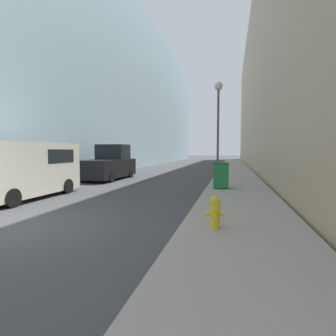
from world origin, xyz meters
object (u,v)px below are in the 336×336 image
(trash_bin, at_px, (221,175))
(pickup_truck, at_px, (109,165))
(lamppost, at_px, (218,112))
(fire_hydrant, at_px, (215,211))
(white_van, at_px, (25,168))

(trash_bin, bearing_deg, pickup_truck, 155.20)
(trash_bin, height_order, lamppost, lamppost)
(fire_hydrant, bearing_deg, white_van, 160.14)
(trash_bin, bearing_deg, white_van, -153.22)
(lamppost, bearing_deg, fire_hydrant, -87.33)
(trash_bin, xyz_separation_m, white_van, (-7.45, -3.76, 0.47))
(lamppost, xyz_separation_m, pickup_truck, (-7.12, 0.46, -3.17))
(fire_hydrant, bearing_deg, pickup_truck, 127.28)
(white_van, distance_m, pickup_truck, 7.21)
(lamppost, xyz_separation_m, white_van, (-7.12, -6.75, -2.90))
(fire_hydrant, relative_size, trash_bin, 0.60)
(trash_bin, height_order, white_van, white_van)
(fire_hydrant, bearing_deg, lamppost, 92.67)
(fire_hydrant, height_order, white_van, white_van)
(fire_hydrant, relative_size, white_van, 0.15)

